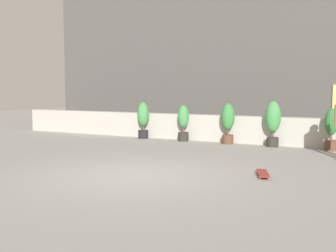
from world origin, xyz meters
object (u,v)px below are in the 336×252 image
object	(u,v)px
potted_plant_0	(143,118)
potted_plant_1	(183,122)
potted_plant_4	(331,128)
skateboard_near_camera	(263,173)
potted_plant_2	(228,121)
potted_plant_3	(273,121)

from	to	relation	value
potted_plant_0	potted_plant_1	size ratio (longest dim) A/B	1.07
potted_plant_4	skateboard_near_camera	bearing A→B (deg)	-100.07
potted_plant_0	potted_plant_4	size ratio (longest dim) A/B	1.07
potted_plant_2	potted_plant_4	size ratio (longest dim) A/B	1.08
potted_plant_2	potted_plant_4	bearing A→B (deg)	0.00
potted_plant_2	skateboard_near_camera	distance (m)	5.07
potted_plant_0	skateboard_near_camera	bearing A→B (deg)	-38.41
potted_plant_1	potted_plant_4	distance (m)	4.76
potted_plant_3	potted_plant_2	bearing A→B (deg)	180.00
potted_plant_0	potted_plant_4	xyz separation A→B (m)	(6.38, 0.00, -0.07)
potted_plant_4	potted_plant_3	bearing A→B (deg)	180.00
potted_plant_0	potted_plant_1	distance (m)	1.62
potted_plant_0	skateboard_near_camera	distance (m)	7.17
potted_plant_3	potted_plant_1	bearing A→B (deg)	180.00
potted_plant_0	potted_plant_2	distance (m)	3.23
potted_plant_2	potted_plant_3	world-z (taller)	potted_plant_3
potted_plant_2	potted_plant_0	bearing A→B (deg)	180.00
potted_plant_1	skateboard_near_camera	xyz separation A→B (m)	(3.97, -4.43, -0.60)
potted_plant_4	skateboard_near_camera	size ratio (longest dim) A/B	1.51
potted_plant_0	potted_plant_1	xyz separation A→B (m)	(1.62, 0.00, -0.07)
potted_plant_0	potted_plant_3	xyz separation A→B (m)	(4.70, 0.00, 0.08)
potted_plant_3	potted_plant_4	xyz separation A→B (m)	(1.68, 0.00, -0.15)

